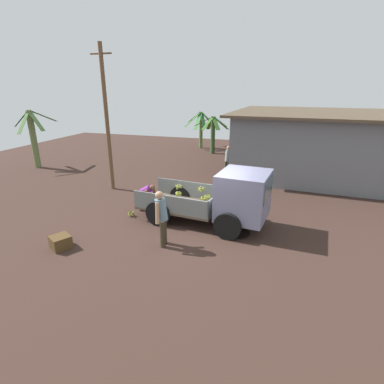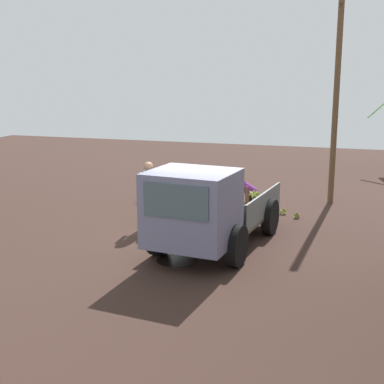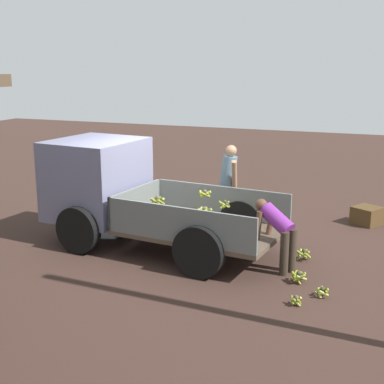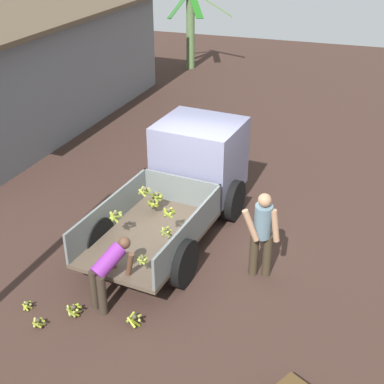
{
  "view_description": "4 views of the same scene",
  "coord_description": "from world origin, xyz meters",
  "px_view_note": "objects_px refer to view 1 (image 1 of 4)",
  "views": [
    {
      "loc": [
        2.29,
        -9.01,
        4.54
      ],
      "look_at": [
        -0.34,
        -0.54,
        1.42
      ],
      "focal_mm": 28.0,
      "sensor_mm": 36.0,
      "label": 1
    },
    {
      "loc": [
        11.27,
        3.45,
        3.9
      ],
      "look_at": [
        -0.25,
        -0.2,
        1.2
      ],
      "focal_mm": 50.0,
      "sensor_mm": 36.0,
      "label": 2
    },
    {
      "loc": [
        -4.28,
        9.11,
        3.44
      ],
      "look_at": [
        -0.89,
        0.4,
        1.15
      ],
      "focal_mm": 50.0,
      "sensor_mm": 36.0,
      "label": 3
    },
    {
      "loc": [
        -8.82,
        -2.91,
        6.03
      ],
      "look_at": [
        -1.01,
        -0.3,
        1.54
      ],
      "focal_mm": 50.0,
      "sensor_mm": 36.0,
      "label": 4
    }
  ],
  "objects_px": {
    "utility_pole": "(107,119)",
    "banana_bunch_on_ground_0": "(131,213)",
    "banana_bunch_on_ground_1": "(141,203)",
    "cargo_truck": "(230,198)",
    "person_worker_loading": "(146,194)",
    "wooden_crate_0": "(61,242)",
    "banana_bunch_on_ground_3": "(136,199)",
    "banana_bunch_on_ground_2": "(148,197)",
    "person_foreground_visitor": "(161,216)",
    "person_bystander_near_shed": "(228,159)"
  },
  "relations": [
    {
      "from": "banana_bunch_on_ground_0",
      "to": "wooden_crate_0",
      "type": "bearing_deg",
      "value": -108.46
    },
    {
      "from": "banana_bunch_on_ground_3",
      "to": "banana_bunch_on_ground_0",
      "type": "bearing_deg",
      "value": -70.03
    },
    {
      "from": "person_worker_loading",
      "to": "person_bystander_near_shed",
      "type": "relative_size",
      "value": 0.73
    },
    {
      "from": "utility_pole",
      "to": "wooden_crate_0",
      "type": "height_order",
      "value": "utility_pole"
    },
    {
      "from": "wooden_crate_0",
      "to": "person_worker_loading",
      "type": "bearing_deg",
      "value": 69.06
    },
    {
      "from": "person_foreground_visitor",
      "to": "person_worker_loading",
      "type": "height_order",
      "value": "person_foreground_visitor"
    },
    {
      "from": "banana_bunch_on_ground_2",
      "to": "wooden_crate_0",
      "type": "bearing_deg",
      "value": -98.55
    },
    {
      "from": "person_worker_loading",
      "to": "wooden_crate_0",
      "type": "bearing_deg",
      "value": -84.96
    },
    {
      "from": "person_worker_loading",
      "to": "banana_bunch_on_ground_2",
      "type": "bearing_deg",
      "value": 140.28
    },
    {
      "from": "cargo_truck",
      "to": "banana_bunch_on_ground_1",
      "type": "xyz_separation_m",
      "value": [
        -3.73,
        0.79,
        -0.92
      ]
    },
    {
      "from": "person_worker_loading",
      "to": "person_bystander_near_shed",
      "type": "bearing_deg",
      "value": 97.39
    },
    {
      "from": "utility_pole",
      "to": "person_worker_loading",
      "type": "bearing_deg",
      "value": -36.68
    },
    {
      "from": "person_bystander_near_shed",
      "to": "banana_bunch_on_ground_2",
      "type": "distance_m",
      "value": 5.37
    },
    {
      "from": "person_worker_loading",
      "to": "wooden_crate_0",
      "type": "xyz_separation_m",
      "value": [
        -1.26,
        -3.28,
        -0.52
      ]
    },
    {
      "from": "person_foreground_visitor",
      "to": "banana_bunch_on_ground_3",
      "type": "bearing_deg",
      "value": -63.19
    },
    {
      "from": "wooden_crate_0",
      "to": "utility_pole",
      "type": "bearing_deg",
      "value": 105.45
    },
    {
      "from": "banana_bunch_on_ground_1",
      "to": "wooden_crate_0",
      "type": "xyz_separation_m",
      "value": [
        -0.8,
        -3.73,
        0.07
      ]
    },
    {
      "from": "person_foreground_visitor",
      "to": "banana_bunch_on_ground_1",
      "type": "height_order",
      "value": "person_foreground_visitor"
    },
    {
      "from": "utility_pole",
      "to": "wooden_crate_0",
      "type": "relative_size",
      "value": 11.94
    },
    {
      "from": "banana_bunch_on_ground_1",
      "to": "banana_bunch_on_ground_2",
      "type": "height_order",
      "value": "banana_bunch_on_ground_1"
    },
    {
      "from": "cargo_truck",
      "to": "banana_bunch_on_ground_0",
      "type": "xyz_separation_m",
      "value": [
        -3.63,
        -0.25,
        -0.92
      ]
    },
    {
      "from": "cargo_truck",
      "to": "wooden_crate_0",
      "type": "xyz_separation_m",
      "value": [
        -4.52,
        -2.94,
        -0.85
      ]
    },
    {
      "from": "utility_pole",
      "to": "wooden_crate_0",
      "type": "distance_m",
      "value": 6.28
    },
    {
      "from": "banana_bunch_on_ground_0",
      "to": "cargo_truck",
      "type": "bearing_deg",
      "value": 4.0
    },
    {
      "from": "cargo_truck",
      "to": "banana_bunch_on_ground_0",
      "type": "height_order",
      "value": "cargo_truck"
    },
    {
      "from": "person_foreground_visitor",
      "to": "banana_bunch_on_ground_3",
      "type": "distance_m",
      "value": 4.03
    },
    {
      "from": "banana_bunch_on_ground_2",
      "to": "person_bystander_near_shed",
      "type": "bearing_deg",
      "value": 61.13
    },
    {
      "from": "utility_pole",
      "to": "person_worker_loading",
      "type": "relative_size",
      "value": 5.38
    },
    {
      "from": "person_bystander_near_shed",
      "to": "banana_bunch_on_ground_3",
      "type": "relative_size",
      "value": 7.2
    },
    {
      "from": "cargo_truck",
      "to": "wooden_crate_0",
      "type": "bearing_deg",
      "value": -140.62
    },
    {
      "from": "banana_bunch_on_ground_1",
      "to": "wooden_crate_0",
      "type": "bearing_deg",
      "value": -102.05
    },
    {
      "from": "person_worker_loading",
      "to": "banana_bunch_on_ground_0",
      "type": "bearing_deg",
      "value": -95.04
    },
    {
      "from": "banana_bunch_on_ground_0",
      "to": "banana_bunch_on_ground_1",
      "type": "relative_size",
      "value": 0.94
    },
    {
      "from": "cargo_truck",
      "to": "person_worker_loading",
      "type": "distance_m",
      "value": 3.3
    },
    {
      "from": "banana_bunch_on_ground_3",
      "to": "person_worker_loading",
      "type": "bearing_deg",
      "value": -43.65
    },
    {
      "from": "banana_bunch_on_ground_0",
      "to": "banana_bunch_on_ground_2",
      "type": "xyz_separation_m",
      "value": [
        -0.21,
        1.87,
        -0.04
      ]
    },
    {
      "from": "banana_bunch_on_ground_0",
      "to": "banana_bunch_on_ground_3",
      "type": "relative_size",
      "value": 1.17
    },
    {
      "from": "person_worker_loading",
      "to": "banana_bunch_on_ground_0",
      "type": "distance_m",
      "value": 0.91
    },
    {
      "from": "person_worker_loading",
      "to": "banana_bunch_on_ground_3",
      "type": "relative_size",
      "value": 5.28
    },
    {
      "from": "banana_bunch_on_ground_0",
      "to": "utility_pole",
      "type": "bearing_deg",
      "value": 131.95
    },
    {
      "from": "banana_bunch_on_ground_1",
      "to": "banana_bunch_on_ground_3",
      "type": "xyz_separation_m",
      "value": [
        -0.43,
        0.4,
        -0.02
      ]
    },
    {
      "from": "utility_pole",
      "to": "banana_bunch_on_ground_0",
      "type": "distance_m",
      "value": 4.69
    },
    {
      "from": "person_foreground_visitor",
      "to": "banana_bunch_on_ground_3",
      "type": "xyz_separation_m",
      "value": [
        -2.45,
        3.08,
        -0.86
      ]
    },
    {
      "from": "person_foreground_visitor",
      "to": "banana_bunch_on_ground_2",
      "type": "bearing_deg",
      "value": -70.32
    },
    {
      "from": "person_worker_loading",
      "to": "banana_bunch_on_ground_3",
      "type": "bearing_deg",
      "value": 162.34
    },
    {
      "from": "banana_bunch_on_ground_1",
      "to": "cargo_truck",
      "type": "bearing_deg",
      "value": -12.01
    },
    {
      "from": "banana_bunch_on_ground_1",
      "to": "banana_bunch_on_ground_2",
      "type": "relative_size",
      "value": 1.46
    },
    {
      "from": "cargo_truck",
      "to": "person_worker_loading",
      "type": "bearing_deg",
      "value": -179.68
    },
    {
      "from": "person_foreground_visitor",
      "to": "utility_pole",
      "type": "bearing_deg",
      "value": -56.55
    },
    {
      "from": "person_foreground_visitor",
      "to": "banana_bunch_on_ground_2",
      "type": "xyz_separation_m",
      "value": [
        -2.14,
        3.5,
        -0.87
      ]
    }
  ]
}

